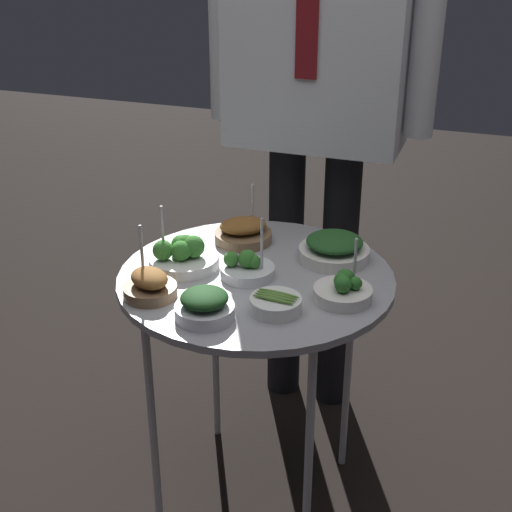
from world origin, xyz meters
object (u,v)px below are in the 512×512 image
Objects in this scene: bowl_spinach_back_left at (334,248)px; bowl_broccoli_near_rim at (343,290)px; bowl_spinach_front_right at (205,306)px; waiter_figure at (320,57)px; bowl_broccoli_front_left at (247,267)px; bowl_asparagus_center at (276,304)px; bowl_roast_front_center at (150,285)px; bowl_broccoli_mid_left at (183,255)px; serving_cart at (256,293)px; bowl_roast_back_right at (243,232)px.

bowl_spinach_back_left is 1.27× the size of bowl_broccoli_near_rim.
waiter_figure is (0.04, 0.74, 0.40)m from bowl_spinach_front_right.
waiter_figure reaches higher than bowl_broccoli_front_left.
bowl_asparagus_center is at bearing 30.57° from bowl_spinach_front_right.
bowl_roast_front_center is at bearing -136.52° from bowl_spinach_back_left.
waiter_figure is at bearing 74.30° from bowl_roast_front_center.
bowl_broccoli_front_left is 0.22m from bowl_spinach_front_right.
bowl_broccoli_mid_left is 0.41m from bowl_broccoli_near_rim.
bowl_spinach_back_left is 1.36× the size of bowl_spinach_front_right.
bowl_roast_front_center is 0.09× the size of waiter_figure.
waiter_figure reaches higher than bowl_roast_front_center.
waiter_figure is at bearing 112.69° from bowl_spinach_back_left.
bowl_spinach_back_left reaches higher than serving_cart.
bowl_spinach_front_right is at bearing -93.06° from waiter_figure.
bowl_broccoli_mid_left is (-0.15, 0.21, 0.00)m from bowl_spinach_front_right.
bowl_spinach_back_left and bowl_spinach_front_right have the same top height.
bowl_spinach_back_left is 0.38m from bowl_broccoli_mid_left.
bowl_broccoli_mid_left is at bearing 125.33° from bowl_spinach_front_right.
bowl_roast_front_center is (-0.17, -0.17, 0.00)m from bowl_broccoli_front_left.
bowl_spinach_back_left is 1.15× the size of bowl_broccoli_front_left.
bowl_spinach_front_right is at bearing -94.41° from bowl_broccoli_front_left.
bowl_broccoli_mid_left is at bearing -178.49° from bowl_broccoli_front_left.
bowl_asparagus_center is 0.29m from bowl_roast_front_center.
bowl_spinach_front_right is 0.26m from bowl_broccoli_mid_left.
bowl_broccoli_mid_left reaches higher than bowl_broccoli_front_left.
serving_cart is 5.32× the size of bowl_spinach_front_right.
bowl_roast_front_center reaches higher than bowl_spinach_front_right.
bowl_spinach_front_right is 0.94× the size of bowl_broccoli_near_rim.
bowl_roast_front_center is at bearing -104.79° from bowl_roast_back_right.
bowl_spinach_back_left is 1.09× the size of bowl_roast_front_center.
bowl_broccoli_near_rim is at bearing 37.77° from bowl_asparagus_center.
bowl_asparagus_center is 0.38m from bowl_roast_back_right.
bowl_spinach_back_left is at bearing -67.31° from waiter_figure.
waiter_figure is at bearing 86.94° from bowl_spinach_front_right.
bowl_asparagus_center is 0.16m from bowl_broccoli_near_rim.
bowl_spinach_back_left is 1.14× the size of bowl_roast_back_right.
bowl_broccoli_front_left reaches higher than bowl_spinach_back_left.
bowl_roast_back_right reaches higher than bowl_broccoli_near_rim.
bowl_spinach_back_left is 0.24m from bowl_broccoli_front_left.
bowl_spinach_back_left is at bearing -5.65° from bowl_roast_back_right.
bowl_roast_front_center is (-0.19, -0.18, 0.08)m from serving_cart.
bowl_roast_back_right is at bearing 98.78° from bowl_spinach_front_right.
bowl_spinach_front_right is 0.32m from bowl_broccoli_near_rim.
bowl_asparagus_center is 0.06× the size of waiter_figure.
bowl_broccoli_mid_left is at bearing -154.18° from bowl_spinach_back_left.
serving_cart is 0.20m from bowl_broccoli_mid_left.
bowl_asparagus_center is at bearing -48.88° from bowl_broccoli_front_left.
bowl_roast_front_center reaches higher than serving_cart.
bowl_broccoli_near_rim is at bearing 34.23° from bowl_spinach_front_right.
bowl_roast_back_right is (-0.10, 0.17, 0.08)m from serving_cart.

